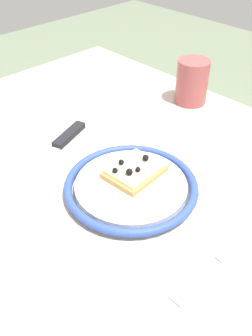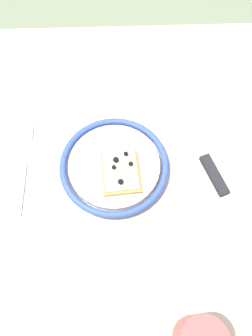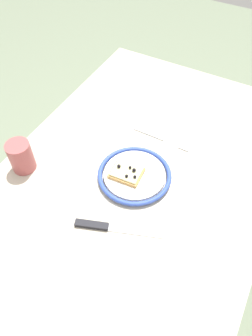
% 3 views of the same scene
% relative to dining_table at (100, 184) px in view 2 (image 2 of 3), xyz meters
% --- Properties ---
extents(ground_plane, '(6.00, 6.00, 0.00)m').
position_rel_dining_table_xyz_m(ground_plane, '(0.00, 0.00, -0.68)').
color(ground_plane, gray).
extents(dining_table, '(1.14, 0.78, 0.76)m').
position_rel_dining_table_xyz_m(dining_table, '(0.00, 0.00, 0.00)').
color(dining_table, '#BCB29E').
rests_on(dining_table, ground_plane).
extents(plate, '(0.22, 0.22, 0.02)m').
position_rel_dining_table_xyz_m(plate, '(0.03, -0.00, 0.09)').
color(plate, white).
rests_on(plate, dining_table).
extents(pizza_slice_near, '(0.08, 0.10, 0.03)m').
position_rel_dining_table_xyz_m(pizza_slice_near, '(0.05, -0.02, 0.11)').
color(pizza_slice_near, tan).
rests_on(pizza_slice_near, plate).
extents(knife, '(0.10, 0.23, 0.01)m').
position_rel_dining_table_xyz_m(knife, '(0.22, 0.01, 0.09)').
color(knife, silver).
rests_on(knife, dining_table).
extents(fork, '(0.02, 0.20, 0.00)m').
position_rel_dining_table_xyz_m(fork, '(-0.15, 0.01, 0.09)').
color(fork, silver).
rests_on(fork, dining_table).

